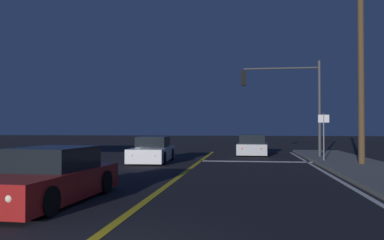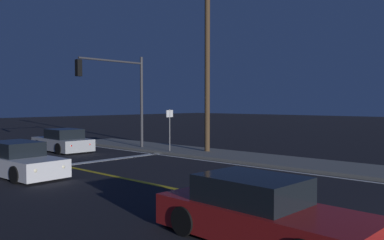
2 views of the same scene
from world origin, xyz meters
name	(u,v)px [view 1 (image 1 of 2)]	position (x,y,z in m)	size (l,w,h in m)	color
lane_line_center	(176,179)	(0.00, 9.08, 0.01)	(0.20, 30.87, 0.01)	gold
lane_line_edge_right	(342,182)	(5.65, 9.08, 0.01)	(0.16, 30.87, 0.01)	white
stop_bar	(255,161)	(2.95, 16.66, 0.01)	(5.90, 0.50, 0.01)	white
car_mid_block_silver	(252,146)	(2.86, 21.70, 0.58)	(2.09, 4.41, 1.34)	#B2B5BA
car_parked_curb_red	(49,178)	(-2.34, 4.47, 0.58)	(2.08, 4.74, 1.34)	maroon
car_side_waiting_white	(152,151)	(-2.46, 15.65, 0.58)	(2.03, 4.66, 1.34)	silver
traffic_signal_near_right	(290,93)	(5.02, 18.96, 3.86)	(4.61, 0.28, 5.72)	#38383D
utility_pole_right	(361,50)	(7.80, 14.55, 5.44)	(1.64, 0.30, 10.51)	#4C3823
street_sign_corner	(324,130)	(6.40, 16.16, 1.70)	(0.56, 0.09, 2.53)	slate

